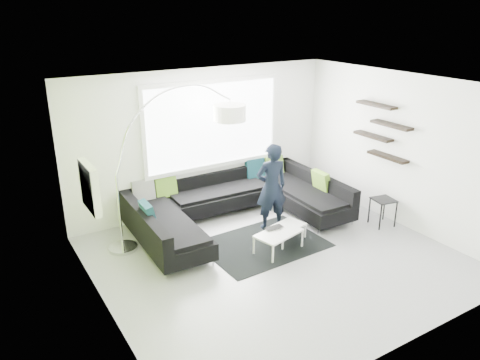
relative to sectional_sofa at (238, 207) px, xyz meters
name	(u,v)px	position (x,y,z in m)	size (l,w,h in m)	color
ground	(276,258)	(-0.12, -1.41, -0.37)	(5.50, 5.50, 0.00)	#94949A
room_shell	(274,149)	(-0.08, -1.21, 1.44)	(5.54, 5.04, 2.82)	white
sectional_sofa	(238,207)	(0.00, 0.00, 0.00)	(3.91, 2.49, 0.83)	black
rug	(263,244)	(-0.03, -0.90, -0.36)	(2.02, 1.47, 0.01)	black
coffee_table	(283,237)	(0.23, -1.11, -0.20)	(1.04, 0.60, 0.34)	white
arc_lamp	(116,176)	(-2.16, 0.20, 0.96)	(2.45, 0.61, 2.66)	silver
side_table	(382,212)	(2.30, -1.43, -0.11)	(0.38, 0.38, 0.52)	black
person	(271,187)	(0.45, -0.43, 0.44)	(0.65, 0.49, 1.62)	black
laptop	(276,229)	(0.08, -1.10, -0.01)	(0.33, 0.22, 0.03)	black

